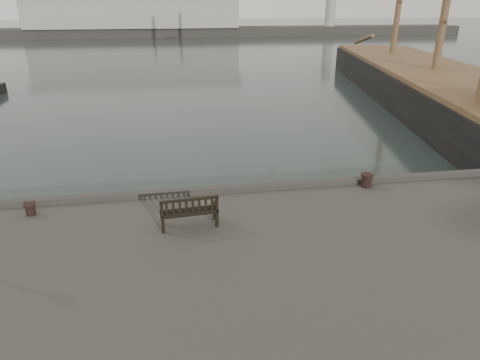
% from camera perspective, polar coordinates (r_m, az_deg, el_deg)
% --- Properties ---
extents(ground, '(400.00, 400.00, 0.00)m').
position_cam_1_polar(ground, '(14.99, -3.93, -6.92)').
color(ground, black).
rests_on(ground, ground).
extents(breakwater, '(140.00, 9.50, 12.20)m').
position_cam_1_polar(breakwater, '(105.11, -11.92, 20.51)').
color(breakwater, '#383530').
rests_on(breakwater, ground).
extents(bench, '(1.63, 0.67, 0.92)m').
position_cam_1_polar(bench, '(12.03, -6.77, -4.91)').
color(bench, black).
rests_on(bench, quay).
extents(bollard_left, '(0.39, 0.39, 0.36)m').
position_cam_1_polar(bollard_left, '(14.06, -26.18, -3.53)').
color(bollard_left, black).
rests_on(bollard_left, quay).
extents(bollard_right, '(0.46, 0.46, 0.46)m').
position_cam_1_polar(bollard_right, '(15.12, 16.54, -0.07)').
color(bollard_right, black).
rests_on(bollard_right, quay).
extents(tall_ship_main, '(15.61, 40.51, 29.79)m').
position_cam_1_polar(tall_ship_main, '(37.13, 24.09, 10.43)').
color(tall_ship_main, black).
rests_on(tall_ship_main, ground).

